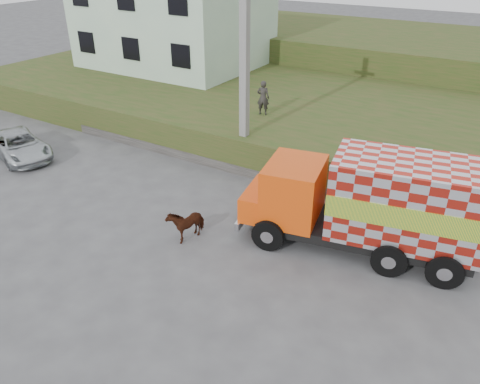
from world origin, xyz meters
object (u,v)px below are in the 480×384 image
Objects in this scene: utility_pole at (244,72)px; cow at (186,222)px; suv at (19,145)px; pedestrian at (263,98)px; cargo_truck at (371,204)px.

utility_pole is 6.33× the size of cow.
suv is at bearing -175.36° from cow.
pedestrian is at bearing 102.99° from utility_pole.
utility_pole reaches higher than suv.
cargo_truck reaches higher than pedestrian.
cargo_truck is 4.75× the size of pedestrian.
suv is (-9.04, -4.09, -3.52)m from utility_pole.
utility_pole is at bearing 143.71° from cargo_truck.
cow is 0.32× the size of suv.
utility_pole is 2.00× the size of suv.
utility_pole is 3.26m from pedestrian.
cargo_truck reaches higher than suv.
pedestrian is at bearing -34.52° from suv.
cow is at bearing 87.51° from pedestrian.
pedestrian is (-1.64, 7.94, 1.73)m from cow.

